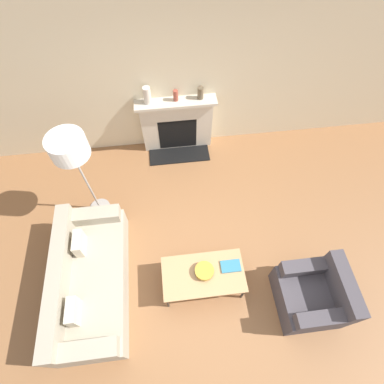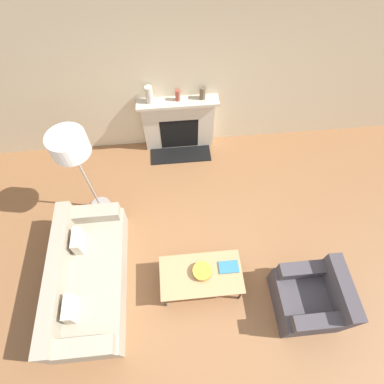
# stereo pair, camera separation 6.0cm
# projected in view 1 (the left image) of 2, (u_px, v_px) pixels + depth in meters

# --- Properties ---
(ground_plane) EXTENTS (18.00, 18.00, 0.00)m
(ground_plane) POSITION_uv_depth(u_px,v_px,m) (198.00, 281.00, 4.48)
(ground_plane) COLOR brown
(wall_back) EXTENTS (18.00, 0.06, 2.90)m
(wall_back) POSITION_uv_depth(u_px,v_px,m) (177.00, 77.00, 4.77)
(wall_back) COLOR beige
(wall_back) RESTS_ON ground_plane
(fireplace) EXTENTS (1.39, 0.59, 1.10)m
(fireplace) POSITION_uv_depth(u_px,v_px,m) (177.00, 125.00, 5.46)
(fireplace) COLOR beige
(fireplace) RESTS_ON ground_plane
(couch) EXTENTS (0.92, 2.04, 0.74)m
(couch) POSITION_uv_depth(u_px,v_px,m) (89.00, 280.00, 4.20)
(couch) COLOR #9E937F
(couch) RESTS_ON ground_plane
(armchair_near) EXTENTS (0.81, 0.84, 0.84)m
(armchair_near) POSITION_uv_depth(u_px,v_px,m) (313.00, 295.00, 4.06)
(armchair_near) COLOR #423D42
(armchair_near) RESTS_ON ground_plane
(coffee_table) EXTENTS (1.14, 0.62, 0.42)m
(coffee_table) POSITION_uv_depth(u_px,v_px,m) (203.00, 275.00, 4.13)
(coffee_table) COLOR tan
(coffee_table) RESTS_ON ground_plane
(bowl) EXTENTS (0.26, 0.26, 0.08)m
(bowl) POSITION_uv_depth(u_px,v_px,m) (204.00, 271.00, 4.08)
(bowl) COLOR #BC8E2D
(bowl) RESTS_ON coffee_table
(book) EXTENTS (0.28, 0.18, 0.02)m
(book) POSITION_uv_depth(u_px,v_px,m) (231.00, 266.00, 4.16)
(book) COLOR teal
(book) RESTS_ON coffee_table
(floor_lamp) EXTENTS (0.51, 0.51, 1.75)m
(floor_lamp) POSITION_uv_depth(u_px,v_px,m) (70.00, 151.00, 3.87)
(floor_lamp) COLOR gray
(floor_lamp) RESTS_ON ground_plane
(mantel_vase_left) EXTENTS (0.13, 0.13, 0.30)m
(mantel_vase_left) POSITION_uv_depth(u_px,v_px,m) (147.00, 95.00, 4.84)
(mantel_vase_left) COLOR beige
(mantel_vase_left) RESTS_ON fireplace
(mantel_vase_center_left) EXTENTS (0.08, 0.08, 0.19)m
(mantel_vase_center_left) POSITION_uv_depth(u_px,v_px,m) (176.00, 95.00, 4.91)
(mantel_vase_center_left) COLOR brown
(mantel_vase_center_left) RESTS_ON fireplace
(mantel_vase_center_right) EXTENTS (0.10, 0.10, 0.21)m
(mantel_vase_center_right) POSITION_uv_depth(u_px,v_px,m) (200.00, 93.00, 4.93)
(mantel_vase_center_right) COLOR brown
(mantel_vase_center_right) RESTS_ON fireplace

